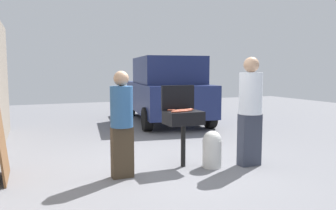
% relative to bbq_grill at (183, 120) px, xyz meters
% --- Properties ---
extents(ground_plane, '(24.00, 24.00, 0.00)m').
position_rel_bbq_grill_xyz_m(ground_plane, '(-0.24, -0.00, -0.80)').
color(ground_plane, slate).
extents(bbq_grill, '(0.60, 0.44, 0.94)m').
position_rel_bbq_grill_xyz_m(bbq_grill, '(0.00, 0.00, 0.00)').
color(bbq_grill, black).
rests_on(bbq_grill, ground).
extents(grill_lid_open, '(0.60, 0.05, 0.42)m').
position_rel_bbq_grill_xyz_m(grill_lid_open, '(0.00, 0.22, 0.35)').
color(grill_lid_open, black).
rests_on(grill_lid_open, bbq_grill).
extents(hot_dog_0, '(0.13, 0.03, 0.03)m').
position_rel_bbq_grill_xyz_m(hot_dog_0, '(0.14, 0.05, 0.16)').
color(hot_dog_0, '#AD4228').
rests_on(hot_dog_0, bbq_grill).
extents(hot_dog_1, '(0.13, 0.04, 0.03)m').
position_rel_bbq_grill_xyz_m(hot_dog_1, '(-0.16, 0.13, 0.16)').
color(hot_dog_1, '#C6593D').
rests_on(hot_dog_1, bbq_grill).
extents(hot_dog_2, '(0.13, 0.03, 0.03)m').
position_rel_bbq_grill_xyz_m(hot_dog_2, '(-0.19, -0.10, 0.16)').
color(hot_dog_2, '#B74C33').
rests_on(hot_dog_2, bbq_grill).
extents(hot_dog_3, '(0.13, 0.03, 0.03)m').
position_rel_bbq_grill_xyz_m(hot_dog_3, '(-0.02, -0.09, 0.16)').
color(hot_dog_3, '#C6593D').
rests_on(hot_dog_3, bbq_grill).
extents(hot_dog_4, '(0.13, 0.03, 0.03)m').
position_rel_bbq_grill_xyz_m(hot_dog_4, '(0.07, -0.04, 0.16)').
color(hot_dog_4, '#B74C33').
rests_on(hot_dog_4, bbq_grill).
extents(hot_dog_5, '(0.13, 0.04, 0.03)m').
position_rel_bbq_grill_xyz_m(hot_dog_5, '(-0.17, -0.12, 0.16)').
color(hot_dog_5, '#B74C33').
rests_on(hot_dog_5, bbq_grill).
extents(hot_dog_6, '(0.13, 0.04, 0.03)m').
position_rel_bbq_grill_xyz_m(hot_dog_6, '(-0.10, -0.04, 0.16)').
color(hot_dog_6, '#AD4228').
rests_on(hot_dog_6, bbq_grill).
extents(hot_dog_7, '(0.13, 0.03, 0.03)m').
position_rel_bbq_grill_xyz_m(hot_dog_7, '(0.15, 0.12, 0.16)').
color(hot_dog_7, '#C6593D').
rests_on(hot_dog_7, bbq_grill).
extents(hot_dog_8, '(0.13, 0.03, 0.03)m').
position_rel_bbq_grill_xyz_m(hot_dog_8, '(-0.00, 0.09, 0.16)').
color(hot_dog_8, '#C6593D').
rests_on(hot_dog_8, bbq_grill).
extents(hot_dog_9, '(0.13, 0.03, 0.03)m').
position_rel_bbq_grill_xyz_m(hot_dog_9, '(-0.12, 0.04, 0.16)').
color(hot_dog_9, '#B74C33').
rests_on(hot_dog_9, bbq_grill).
extents(hot_dog_10, '(0.13, 0.03, 0.03)m').
position_rel_bbq_grill_xyz_m(hot_dog_10, '(0.00, 0.02, 0.16)').
color(hot_dog_10, '#C6593D').
rests_on(hot_dog_10, bbq_grill).
extents(propane_tank, '(0.32, 0.32, 0.62)m').
position_rel_bbq_grill_xyz_m(propane_tank, '(0.43, -0.22, -0.48)').
color(propane_tank, silver).
rests_on(propane_tank, ground).
extents(person_left, '(0.34, 0.34, 1.61)m').
position_rel_bbq_grill_xyz_m(person_left, '(-1.09, -0.16, 0.08)').
color(person_left, '#3F3323').
rests_on(person_left, ground).
extents(person_right, '(0.39, 0.39, 1.84)m').
position_rel_bbq_grill_xyz_m(person_right, '(1.08, -0.35, 0.20)').
color(person_right, '#333847').
rests_on(person_right, ground).
extents(parked_minivan, '(2.53, 4.62, 2.02)m').
position_rel_bbq_grill_xyz_m(parked_minivan, '(1.61, 4.71, 0.23)').
color(parked_minivan, navy).
rests_on(parked_minivan, ground).
extents(leaning_board, '(0.15, 0.90, 1.30)m').
position_rel_bbq_grill_xyz_m(leaning_board, '(-2.77, 0.41, -0.15)').
color(leaning_board, brown).
rests_on(leaning_board, ground).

